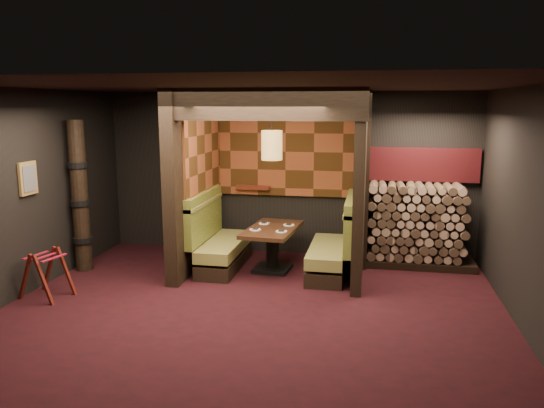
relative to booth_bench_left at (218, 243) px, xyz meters
The scene contains 23 objects.
floor 1.95m from the booth_bench_left, 59.77° to the right, with size 6.50×5.50×0.02m, color black.
ceiling 3.11m from the booth_bench_left, 59.77° to the right, with size 6.50×5.50×0.02m, color black.
wall_back 1.79m from the booth_bench_left, 49.10° to the left, with size 6.50×0.02×2.85m, color black.
wall_front 4.63m from the booth_bench_left, 77.70° to the right, with size 6.50×0.02×2.85m, color black.
wall_left 3.01m from the booth_bench_left, 144.33° to the right, with size 0.02×5.50×2.85m, color black.
wall_right 4.65m from the booth_bench_left, 21.35° to the right, with size 0.02×5.50×2.85m, color black.
partition_left 1.10m from the booth_bench_left, behind, with size 0.20×2.20×2.85m, color black.
partition_right 2.48m from the booth_bench_left, ahead, with size 0.15×2.10×2.85m, color black.
header_beam 2.60m from the booth_bench_left, 45.41° to the right, with size 2.85×0.18×0.44m, color black.
tapa_back_panel 2.00m from the booth_bench_left, 48.54° to the left, with size 2.40×0.06×1.55m, color brown.
tapa_side_panel 1.48m from the booth_bench_left, 146.90° to the left, with size 0.04×1.85×1.45m, color brown.
lacquer_shelf 1.32m from the booth_bench_left, 70.12° to the left, with size 0.60×0.12×0.07m, color #602215.
booth_bench_left is the anchor object (origin of this frame).
booth_bench_right 1.89m from the booth_bench_left, ahead, with size 0.68×1.60×1.14m.
dining_table 0.91m from the booth_bench_left, ahead, with size 0.85×1.40×0.71m.
place_settings 0.96m from the booth_bench_left, ahead, with size 0.64×0.68×0.03m.
pendant_lamp 1.85m from the booth_bench_left, ahead, with size 0.32×0.32×1.06m.
framed_picture 3.00m from the booth_bench_left, 145.49° to the right, with size 0.05×0.36×0.46m.
luggage_rack 2.63m from the booth_bench_left, 137.38° to the right, with size 0.73×0.58×0.71m.
totem_column 2.30m from the booth_bench_left, 165.25° to the right, with size 0.31×0.31×2.40m.
firewood_stack 3.33m from the booth_bench_left, 12.17° to the left, with size 1.73×0.70×1.36m.
mosaic_header 3.63m from the booth_bench_left, 17.60° to the left, with size 1.83×0.10×0.56m, color maroon.
bay_front_post 2.58m from the booth_bench_left, ahead, with size 0.08×0.08×2.85m, color black.
Camera 1 is at (1.48, -6.41, 2.63)m, focal length 35.00 mm.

